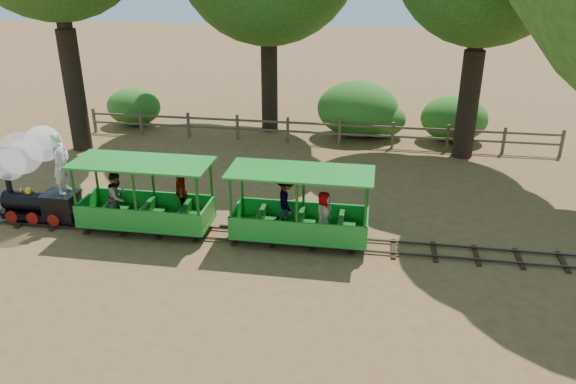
% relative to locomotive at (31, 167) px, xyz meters
% --- Properties ---
extents(ground, '(90.00, 90.00, 0.00)m').
position_rel_locomotive_xyz_m(ground, '(6.60, -0.08, -1.57)').
color(ground, olive).
rests_on(ground, ground).
extents(track, '(22.00, 1.00, 0.10)m').
position_rel_locomotive_xyz_m(track, '(6.60, -0.08, -1.50)').
color(track, '#3F3D3A').
rests_on(track, ground).
extents(locomotive, '(2.40, 1.13, 2.76)m').
position_rel_locomotive_xyz_m(locomotive, '(0.00, 0.00, 0.00)').
color(locomotive, black).
rests_on(locomotive, ground).
extents(carriage_front, '(3.56, 1.53, 1.85)m').
position_rel_locomotive_xyz_m(carriage_front, '(3.16, -0.07, -0.74)').
color(carriage_front, '#1F8E28').
rests_on(carriage_front, track).
extents(carriage_rear, '(3.56, 1.53, 1.85)m').
position_rel_locomotive_xyz_m(carriage_rear, '(7.21, -0.02, -0.76)').
color(carriage_rear, '#1F8E28').
rests_on(carriage_rear, track).
extents(fence, '(18.10, 0.10, 1.00)m').
position_rel_locomotive_xyz_m(fence, '(6.60, 7.92, -0.99)').
color(fence, brown).
rests_on(fence, ground).
extents(shrub_west, '(2.30, 1.77, 1.59)m').
position_rel_locomotive_xyz_m(shrub_west, '(-1.24, 9.22, -0.78)').
color(shrub_west, '#2D6B1E').
rests_on(shrub_west, ground).
extents(shrub_mid_w, '(3.20, 2.46, 2.21)m').
position_rel_locomotive_xyz_m(shrub_mid_w, '(8.18, 9.22, -0.46)').
color(shrub_mid_w, '#2D6B1E').
rests_on(shrub_mid_w, ground).
extents(shrub_mid_e, '(2.10, 1.61, 1.45)m').
position_rel_locomotive_xyz_m(shrub_mid_e, '(9.06, 9.22, -0.85)').
color(shrub_mid_e, '#2D6B1E').
rests_on(shrub_mid_e, ground).
extents(shrub_east, '(2.56, 1.97, 1.77)m').
position_rel_locomotive_xyz_m(shrub_east, '(11.93, 9.22, -0.68)').
color(shrub_east, '#2D6B1E').
rests_on(shrub_east, ground).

